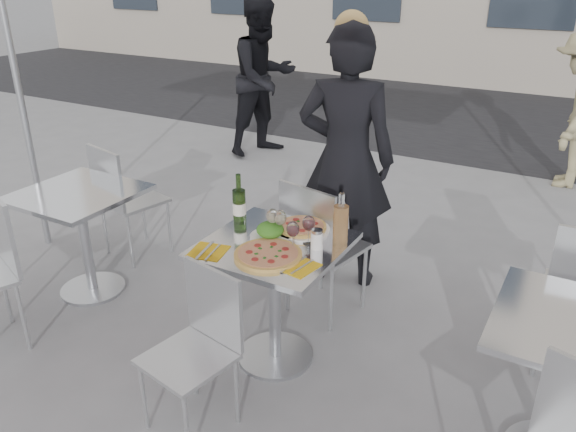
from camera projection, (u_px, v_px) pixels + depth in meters
The scene contains 22 objects.
ground at pixel (275, 357), 3.29m from camera, with size 80.00×80.00×0.00m, color slate.
street_asphalt at pixel (496, 117), 8.45m from camera, with size 24.00×5.00×0.00m, color black.
main_table at pixel (274, 277), 3.07m from camera, with size 0.72×0.72×0.75m.
side_table_left at pixel (82, 221), 3.75m from camera, with size 0.72×0.72×0.75m.
side_table_right at pixel (576, 366), 2.40m from camera, with size 0.72×0.72×0.75m.
chair_far at pixel (318, 240), 3.47m from camera, with size 0.50×0.51×0.93m.
chair_near at pixel (200, 337), 2.67m from camera, with size 0.43×0.44×0.82m.
side_chair_lfar at pixel (122, 193), 4.20m from camera, with size 0.50×0.51×0.91m.
woman_diner at pixel (346, 160), 3.77m from camera, with size 0.66×0.43×1.81m, color black.
pedestrian_a at pixel (264, 77), 6.52m from camera, with size 0.88×0.68×1.81m, color black.
pizza_near at pixel (268, 254), 2.85m from camera, with size 0.35×0.35×0.02m.
pizza_far at pixel (302, 228), 3.13m from camera, with size 0.31×0.31×0.03m.
salad_plate at pixel (270, 231), 3.04m from camera, with size 0.22×0.22×0.09m.
wine_bottle at pixel (239, 204), 3.17m from camera, with size 0.07×0.08×0.29m.
carafe at pixel (341, 224), 2.92m from camera, with size 0.08×0.08×0.29m.
sugar_shaker at pixel (317, 239), 2.91m from camera, with size 0.06×0.06×0.11m.
wineglass_white_a at pixel (272, 217), 3.03m from camera, with size 0.07×0.07×0.16m.
wineglass_white_b at pixel (280, 219), 3.01m from camera, with size 0.07×0.07×0.16m.
wineglass_red_a at pixel (293, 230), 2.88m from camera, with size 0.07×0.07×0.16m.
wineglass_red_b at pixel (309, 224), 2.94m from camera, with size 0.07×0.07×0.16m.
napkin_left at pixel (208, 251), 2.90m from camera, with size 0.21×0.21×0.01m.
napkin_right at pixel (297, 266), 2.76m from camera, with size 0.21×0.21×0.01m.
Camera 1 is at (1.38, -2.28, 2.11)m, focal length 35.00 mm.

